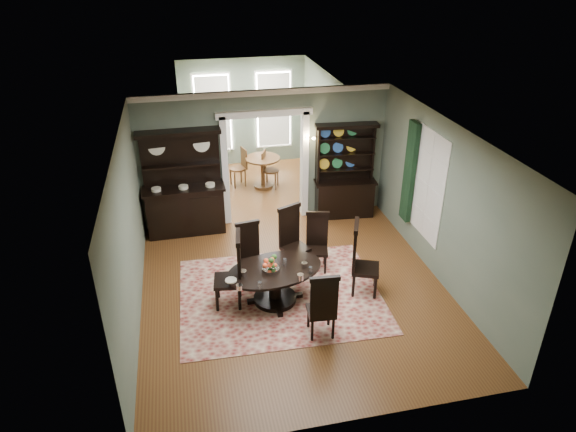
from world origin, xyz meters
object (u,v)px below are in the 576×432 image
at_px(parlor_table, 263,168).
at_px(dining_table, 275,279).
at_px(welsh_dresser, 344,183).
at_px(sideboard, 185,198).

bearing_deg(parlor_table, dining_table, -97.34).
height_order(welsh_dresser, parlor_table, welsh_dresser).
height_order(dining_table, welsh_dresser, welsh_dresser).
height_order(dining_table, sideboard, sideboard).
height_order(dining_table, parlor_table, parlor_table).
bearing_deg(welsh_dresser, dining_table, -121.64).
distance_m(dining_table, sideboard, 3.28).
bearing_deg(parlor_table, welsh_dresser, -50.63).
relative_size(sideboard, parlor_table, 2.58).
xyz_separation_m(dining_table, parlor_table, (0.63, 4.89, 0.07)).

